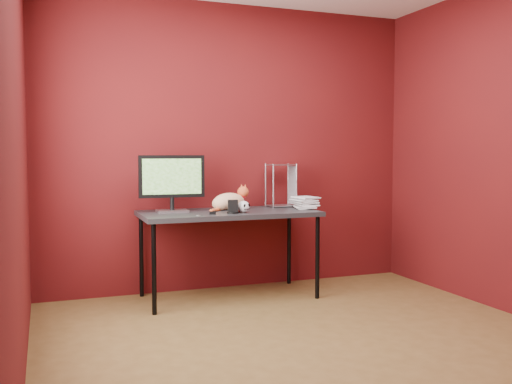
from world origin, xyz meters
name	(u,v)px	position (x,y,z in m)	size (l,w,h in m)	color
room	(317,122)	(0.00, 0.00, 1.45)	(3.52, 3.52, 2.61)	brown
desk	(229,217)	(-0.15, 1.37, 0.70)	(1.50, 0.70, 0.75)	black
monitor	(172,180)	(-0.62, 1.46, 1.02)	(0.55, 0.19, 0.48)	#ABABB0
cat	(229,201)	(-0.11, 1.48, 0.83)	(0.42, 0.30, 0.22)	orange
skull_mug	(244,207)	(-0.07, 1.20, 0.80)	(0.10, 0.11, 0.10)	silver
speaker	(233,207)	(-0.17, 1.18, 0.80)	(0.10, 0.10, 0.11)	black
book_stack	(296,142)	(0.48, 1.37, 1.34)	(0.23, 0.28, 1.19)	beige
wire_rack	(281,185)	(0.42, 1.58, 0.95)	(0.24, 0.20, 0.40)	#ABABB0
pocket_knife	(236,212)	(-0.13, 1.24, 0.76)	(0.08, 0.02, 0.02)	#A60F0C
black_gadget	(213,213)	(-0.35, 1.17, 0.76)	(0.05, 0.03, 0.02)	black
washer	(198,216)	(-0.48, 1.12, 0.75)	(0.04, 0.04, 0.00)	#ABABB0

